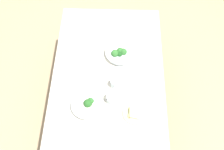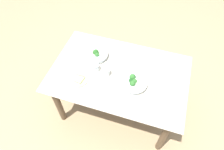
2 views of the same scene
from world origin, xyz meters
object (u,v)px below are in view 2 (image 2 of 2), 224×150
water_glass_center (106,72)px  water_glass_side (95,67)px  fork_by_near_bowl (171,69)px  broccoli_bowl_near (97,55)px  napkin_folded_upper (143,107)px  broccoli_bowl_far (134,83)px  bread_side_plate (79,80)px  table_knife_left (162,85)px  napkin_folded_lower (117,68)px  table_knife_right (86,43)px  fork_by_far_bowl (116,55)px

water_glass_center → water_glass_side: size_ratio=1.02×
water_glass_center → water_glass_side: 0.13m
water_glass_center → fork_by_near_bowl: 0.68m
broccoli_bowl_near → napkin_folded_upper: broccoli_bowl_near is taller
broccoli_bowl_far → napkin_folded_upper: broccoli_bowl_far is taller
napkin_folded_upper → broccoli_bowl_far: bearing=-56.8°
water_glass_side → napkin_folded_upper: 0.64m
bread_side_plate → table_knife_left: (-0.80, -0.20, -0.01)m
broccoli_bowl_far → napkin_folded_lower: (0.22, -0.15, -0.03)m
bread_side_plate → water_glass_side: (-0.11, -0.18, 0.03)m
fork_by_near_bowl → table_knife_right: bearing=90.4°
water_glass_side → table_knife_right: bearing=-54.8°
broccoli_bowl_far → bread_side_plate: 0.55m
broccoli_bowl_far → table_knife_right: size_ratio=1.38×
table_knife_left → napkin_folded_lower: size_ratio=1.02×
broccoli_bowl_near → water_glass_side: size_ratio=3.03×
broccoli_bowl_far → water_glass_center: broccoli_bowl_far is taller
water_glass_center → table_knife_left: 0.57m
bread_side_plate → water_glass_side: water_glass_side is taller
broccoli_bowl_far → table_knife_right: (0.67, -0.41, -0.03)m
fork_by_far_bowl → table_knife_left: (-0.56, 0.23, -0.00)m
water_glass_side → table_knife_left: 0.70m
broccoli_bowl_far → fork_by_near_bowl: 0.46m
broccoli_bowl_near → water_glass_center: (-0.18, 0.20, 0.01)m
table_knife_left → table_knife_right: (0.94, -0.32, 0.00)m
fork_by_near_bowl → napkin_folded_upper: bearing=166.7°
broccoli_bowl_far → table_knife_right: bearing=-31.3°
broccoli_bowl_near → napkin_folded_upper: size_ratio=1.30×
table_knife_left → napkin_folded_upper: (0.13, 0.31, 0.00)m
bread_side_plate → water_glass_side: bearing=-121.0°
water_glass_side → fork_by_near_bowl: bearing=-161.3°
water_glass_side → napkin_folded_lower: 0.23m
bread_side_plate → table_knife_right: (0.14, -0.52, -0.01)m
water_glass_center → napkin_folded_lower: bearing=-125.3°
bread_side_plate → napkin_folded_upper: 0.69m
broccoli_bowl_near → table_knife_left: size_ratio=1.33×
broccoli_bowl_near → fork_by_near_bowl: broccoli_bowl_near is taller
broccoli_bowl_near → fork_by_far_bowl: size_ratio=2.70×
fork_by_near_bowl → water_glass_center: bearing=119.6°
fork_by_far_bowl → table_knife_left: bearing=11.5°
bread_side_plate → table_knife_left: bearing=-166.0°
broccoli_bowl_near → broccoli_bowl_far: bearing=153.4°
water_glass_center → table_knife_right: 0.53m
bread_side_plate → fork_by_far_bowl: bread_side_plate is taller
broccoli_bowl_near → napkin_folded_lower: (-0.26, 0.09, -0.03)m
broccoli_bowl_far → fork_by_far_bowl: size_ratio=2.79×
napkin_folded_upper → fork_by_far_bowl: bearing=-51.5°
table_knife_right → fork_by_far_bowl: bearing=-167.9°
napkin_folded_lower → broccoli_bowl_far: bearing=144.3°
broccoli_bowl_near → napkin_folded_lower: bearing=162.0°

